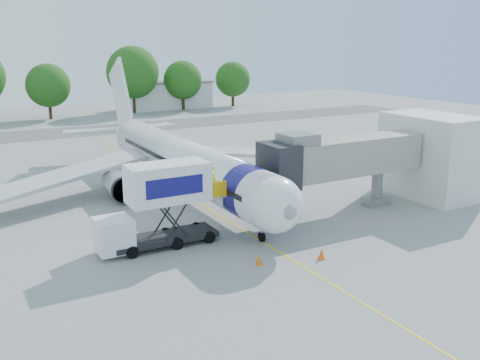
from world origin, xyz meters
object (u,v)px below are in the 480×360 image
jet_bridge (335,159)px  ground_tug (338,260)px  aircraft (181,160)px  catering_hiloader (159,206)px

jet_bridge → ground_tug: jet_bridge is taller
aircraft → catering_hiloader: 12.77m
catering_hiloader → ground_tug: bearing=-48.4°
jet_bridge → ground_tug: size_ratio=4.28×
ground_tug → aircraft: bearing=91.5°
catering_hiloader → ground_tug: size_ratio=2.62×
catering_hiloader → jet_bridge: bearing=0.0°
ground_tug → jet_bridge: bearing=50.2°
aircraft → catering_hiloader: bearing=-119.4°
jet_bridge → catering_hiloader: 14.34m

